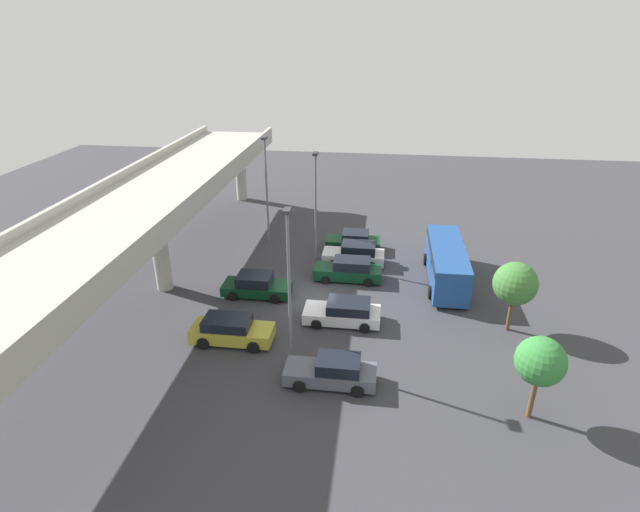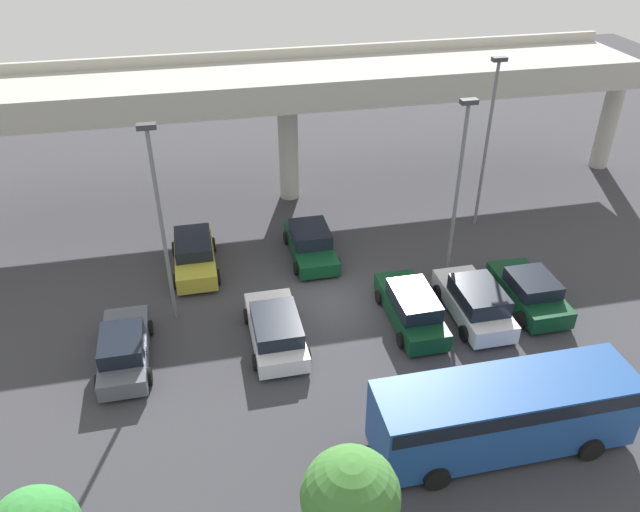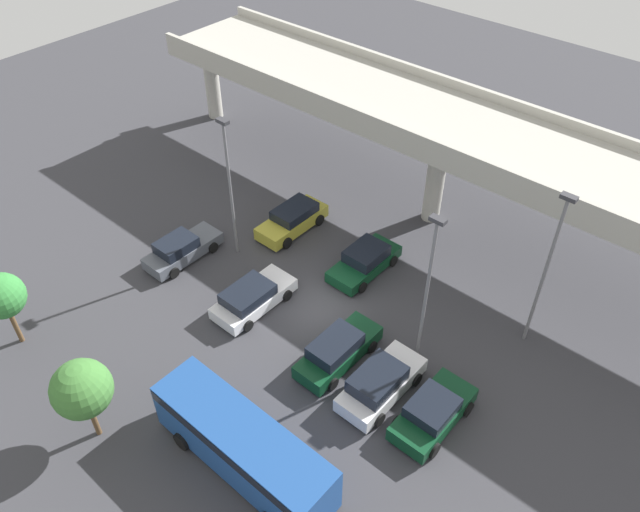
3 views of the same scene
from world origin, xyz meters
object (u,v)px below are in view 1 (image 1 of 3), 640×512
at_px(parked_car_0, 332,372).
at_px(parked_car_2, 344,312).
at_px(parked_car_5, 355,254).
at_px(lamp_post_by_overpass, 289,276).
at_px(parked_car_3, 256,285).
at_px(parked_car_6, 354,241).
at_px(parked_car_4, 349,270).
at_px(tree_front_centre, 515,284).
at_px(lamp_post_near_aisle, 266,183).
at_px(lamp_post_mid_lot, 316,200).
at_px(shuttle_bus, 447,261).
at_px(tree_front_left, 540,362).
at_px(parked_car_1, 231,330).

height_order(parked_car_0, parked_car_2, parked_car_0).
relative_size(parked_car_5, lamp_post_by_overpass, 0.54).
bearing_deg(parked_car_3, parked_car_6, 54.56).
bearing_deg(parked_car_3, parked_car_4, 26.72).
distance_m(parked_car_5, tree_front_centre, 12.81).
distance_m(lamp_post_by_overpass, tree_front_centre, 13.29).
xyz_separation_m(parked_car_4, lamp_post_by_overpass, (-9.66, 2.44, 4.25)).
bearing_deg(parked_car_5, lamp_post_near_aisle, -24.77).
height_order(parked_car_5, lamp_post_mid_lot, lamp_post_mid_lot).
height_order(parked_car_5, parked_car_6, parked_car_5).
bearing_deg(parked_car_3, parked_car_2, -23.52).
bearing_deg(tree_front_centre, lamp_post_near_aisle, 56.33).
xyz_separation_m(lamp_post_by_overpass, tree_front_centre, (4.36, -12.40, -1.91)).
bearing_deg(tree_front_centre, parked_car_3, 81.98).
height_order(shuttle_bus, lamp_post_mid_lot, lamp_post_mid_lot).
distance_m(shuttle_bus, lamp_post_by_overpass, 14.28).
bearing_deg(tree_front_left, parked_car_6, 27.45).
bearing_deg(tree_front_centre, parked_car_2, 92.50).
height_order(parked_car_3, tree_front_centre, tree_front_centre).
bearing_deg(lamp_post_mid_lot, tree_front_centre, -122.24).
bearing_deg(parked_car_1, parked_car_3, 89.12).
xyz_separation_m(parked_car_0, parked_car_2, (5.86, -0.08, -0.00)).
distance_m(lamp_post_by_overpass, tree_front_left, 12.40).
bearing_deg(lamp_post_near_aisle, parked_car_6, -96.35).
bearing_deg(parked_car_5, parked_car_6, -83.96).
distance_m(parked_car_2, parked_car_5, 8.45).
height_order(parked_car_2, parked_car_6, parked_car_6).
relative_size(parked_car_0, shuttle_bus, 0.55).
xyz_separation_m(parked_car_0, parked_car_3, (8.54, 6.09, 0.00)).
relative_size(parked_car_6, lamp_post_mid_lot, 0.52).
distance_m(parked_car_0, lamp_post_mid_lot, 15.21).
relative_size(parked_car_1, tree_front_left, 1.10).
bearing_deg(lamp_post_mid_lot, shuttle_bus, -102.24).
distance_m(parked_car_2, lamp_post_near_aisle, 14.71).
xyz_separation_m(parked_car_4, parked_car_6, (5.39, 0.04, -0.03)).
bearing_deg(lamp_post_near_aisle, parked_car_4, -130.37).
relative_size(tree_front_left, tree_front_centre, 0.97).
relative_size(shuttle_bus, lamp_post_near_aisle, 0.96).
height_order(parked_car_3, parked_car_6, parked_car_6).
relative_size(parked_car_1, parked_car_6, 1.07).
height_order(parked_car_0, tree_front_centre, tree_front_centre).
height_order(parked_car_0, parked_car_1, parked_car_1).
bearing_deg(shuttle_bus, lamp_post_near_aisle, -111.41).
bearing_deg(parked_car_2, shuttle_bus, -136.33).
height_order(lamp_post_near_aisle, tree_front_centre, lamp_post_near_aisle).
relative_size(parked_car_4, parked_car_6, 1.10).
xyz_separation_m(parked_car_2, tree_front_centre, (0.43, -9.84, 2.40)).
xyz_separation_m(parked_car_5, parked_car_6, (2.66, 0.28, -0.06)).
relative_size(shuttle_bus, lamp_post_by_overpass, 0.99).
relative_size(parked_car_2, tree_front_left, 1.10).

